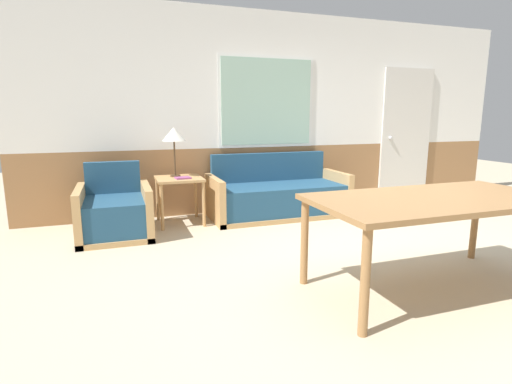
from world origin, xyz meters
TOP-DOWN VIEW (x-y plane):
  - ground_plane at (0.00, 0.00)m, footprint 16.00×16.00m
  - wall_back at (-0.02, 2.63)m, footprint 7.20×0.09m
  - couch at (-0.34, 2.16)m, footprint 1.81×0.81m
  - armchair at (-2.40, 1.92)m, footprint 0.78×0.87m
  - side_table at (-1.63, 2.21)m, footprint 0.55×0.55m
  - table_lamp at (-1.66, 2.30)m, footprint 0.29×0.29m
  - book_stack at (-1.60, 2.11)m, footprint 0.19×0.16m
  - dining_table at (-0.10, -0.35)m, footprint 1.88×0.94m
  - entry_door at (2.02, 2.57)m, footprint 0.91×0.09m

SIDE VIEW (x-z plane):
  - ground_plane at x=0.00m, z-range 0.00..0.00m
  - armchair at x=-2.40m, z-range -0.15..0.65m
  - couch at x=-0.34m, z-range -0.15..0.66m
  - side_table at x=-1.63m, z-range 0.19..0.77m
  - book_stack at x=-1.60m, z-range 0.58..0.60m
  - dining_table at x=-0.10m, z-range 0.30..1.03m
  - entry_door at x=2.02m, z-range 0.00..2.04m
  - table_lamp at x=-1.66m, z-range 0.78..1.39m
  - wall_back at x=-0.02m, z-range 0.01..2.71m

